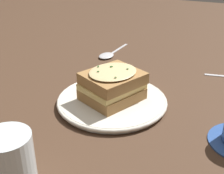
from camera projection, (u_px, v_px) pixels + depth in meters
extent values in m
plane|color=#473021|center=(124.00, 100.00, 0.73)|extent=(2.40, 2.40, 0.00)
cylinder|color=silver|center=(112.00, 101.00, 0.72)|extent=(0.24, 0.24, 0.01)
torus|color=silver|center=(112.00, 100.00, 0.71)|extent=(0.25, 0.25, 0.01)
cube|color=#A37542|center=(112.00, 94.00, 0.71)|extent=(0.16, 0.15, 0.03)
cube|color=#E0C16B|center=(112.00, 86.00, 0.70)|extent=(0.16, 0.15, 0.01)
cube|color=#A37542|center=(113.00, 78.00, 0.69)|extent=(0.16, 0.15, 0.03)
ellipsoid|color=beige|center=(113.00, 72.00, 0.68)|extent=(0.14, 0.14, 0.01)
cube|color=#2D6028|center=(115.00, 77.00, 0.65)|extent=(0.00, 0.00, 0.00)
cube|color=#2D6028|center=(111.00, 67.00, 0.69)|extent=(0.01, 0.01, 0.00)
cube|color=#2D6028|center=(128.00, 69.00, 0.68)|extent=(0.00, 0.00, 0.00)
cube|color=#2D6028|center=(98.00, 71.00, 0.67)|extent=(0.01, 0.01, 0.00)
cube|color=#2D6028|center=(98.00, 66.00, 0.70)|extent=(0.01, 0.00, 0.00)
cylinder|color=silver|center=(10.00, 165.00, 0.46)|extent=(0.07, 0.07, 0.10)
cube|color=silver|center=(119.00, 49.00, 1.04)|extent=(0.11, 0.03, 0.00)
ellipsoid|color=silver|center=(106.00, 56.00, 0.98)|extent=(0.06, 0.05, 0.01)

